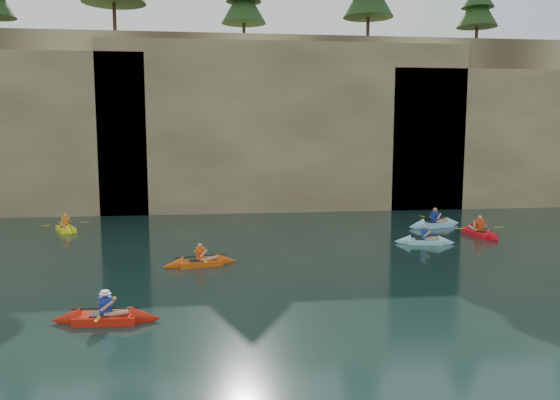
{
  "coord_description": "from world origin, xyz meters",
  "views": [
    {
      "loc": [
        -2.94,
        -13.68,
        5.48
      ],
      "look_at": [
        -0.6,
        5.1,
        3.0
      ],
      "focal_mm": 35.0,
      "sensor_mm": 36.0,
      "label": 1
    }
  ],
  "objects": [
    {
      "name": "kayaker_yellow",
      "position": [
        -10.79,
        16.35,
        0.15
      ],
      "size": [
        2.21,
        3.01,
        1.22
      ],
      "rotation": [
        0.0,
        0.0,
        -1.13
      ],
      "color": "#FFFD15",
      "rests_on": "ground"
    },
    {
      "name": "cliff",
      "position": [
        0.0,
        30.0,
        6.0
      ],
      "size": [
        70.0,
        16.0,
        12.0
      ],
      "primitive_type": "cube",
      "color": "tan",
      "rests_on": "ground"
    },
    {
      "name": "kayaker_ltblue_mid",
      "position": [
        9.42,
        15.2,
        0.16
      ],
      "size": [
        3.59,
        2.53,
        1.34
      ],
      "rotation": [
        0.0,
        0.0,
        0.28
      ],
      "color": "#97DFFD",
      "rests_on": "ground"
    },
    {
      "name": "kayaker_red_far",
      "position": [
        10.65,
        12.39,
        0.16
      ],
      "size": [
        2.58,
        3.63,
        1.32
      ],
      "rotation": [
        0.0,
        0.0,
        1.63
      ],
      "color": "red",
      "rests_on": "ground"
    },
    {
      "name": "kayaker_orange",
      "position": [
        -3.47,
        7.97,
        0.14
      ],
      "size": [
        3.11,
        2.24,
        1.15
      ],
      "rotation": [
        0.0,
        0.0,
        0.23
      ],
      "color": "#D6520D",
      "rests_on": "ground"
    },
    {
      "name": "kayaker_ltblue_near",
      "position": [
        7.1,
        10.9,
        0.14
      ],
      "size": [
        2.93,
        2.19,
        1.12
      ],
      "rotation": [
        0.0,
        0.0,
        -0.24
      ],
      "color": "#98E8FF",
      "rests_on": "ground"
    },
    {
      "name": "sea_cave_east",
      "position": [
        10.0,
        21.95,
        2.25
      ],
      "size": [
        5.0,
        1.0,
        4.5
      ],
      "primitive_type": "cube",
      "color": "black",
      "rests_on": "ground"
    },
    {
      "name": "ground",
      "position": [
        0.0,
        0.0,
        0.0
      ],
      "size": [
        160.0,
        160.0,
        0.0
      ],
      "primitive_type": "plane",
      "color": "black",
      "rests_on": "ground"
    },
    {
      "name": "main_kayaker",
      "position": [
        -6.0,
        1.76,
        0.15
      ],
      "size": [
        3.15,
        2.13,
        1.15
      ],
      "rotation": [
        0.0,
        0.0,
        -0.07
      ],
      "color": "red",
      "rests_on": "ground"
    },
    {
      "name": "cliff_slab_center",
      "position": [
        2.0,
        22.6,
        5.7
      ],
      "size": [
        24.0,
        2.4,
        11.4
      ],
      "primitive_type": "cube",
      "color": "tan",
      "rests_on": "ground"
    },
    {
      "name": "sea_cave_center",
      "position": [
        -4.0,
        21.95,
        1.6
      ],
      "size": [
        3.5,
        1.0,
        3.2
      ],
      "primitive_type": "cube",
      "color": "black",
      "rests_on": "ground"
    }
  ]
}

